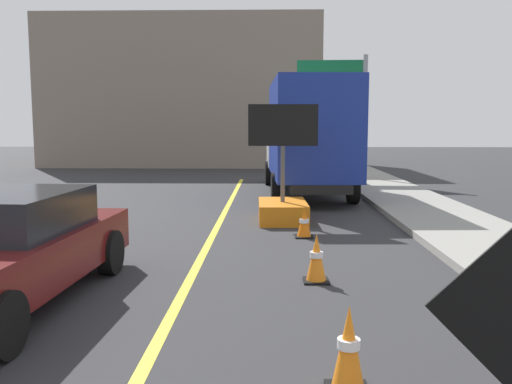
{
  "coord_description": "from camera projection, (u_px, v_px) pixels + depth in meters",
  "views": [
    {
      "loc": [
        1.14,
        1.45,
        2.2
      ],
      "look_at": [
        1.02,
        6.38,
        1.6
      ],
      "focal_mm": 38.18,
      "sensor_mm": 36.0,
      "label": 1
    }
  ],
  "objects": [
    {
      "name": "traffic_cone_mid_lane",
      "position": [
        316.0,
        258.0,
        7.69
      ],
      "size": [
        0.36,
        0.36,
        0.7
      ],
      "color": "black",
      "rests_on": "ground"
    },
    {
      "name": "far_building_block",
      "position": [
        187.0,
        95.0,
        31.75
      ],
      "size": [
        15.09,
        7.56,
        8.05
      ],
      "primitive_type": "cube",
      "color": "gray",
      "rests_on": "ground"
    },
    {
      "name": "traffic_cone_far_lane",
      "position": [
        304.0,
        223.0,
        10.79
      ],
      "size": [
        0.36,
        0.36,
        0.58
      ],
      "color": "black",
      "rests_on": "ground"
    },
    {
      "name": "traffic_cone_near_sign",
      "position": [
        349.0,
        350.0,
        4.47
      ],
      "size": [
        0.36,
        0.36,
        0.75
      ],
      "color": "black",
      "rests_on": "ground"
    },
    {
      "name": "box_truck",
      "position": [
        307.0,
        136.0,
        17.38
      ],
      "size": [
        2.71,
        8.03,
        3.55
      ],
      "color": "black",
      "rests_on": "ground"
    },
    {
      "name": "highway_guide_sign",
      "position": [
        345.0,
        95.0,
        21.6
      ],
      "size": [
        2.79,
        0.23,
        5.0
      ],
      "color": "gray",
      "rests_on": "ground"
    },
    {
      "name": "arrow_board_trailer",
      "position": [
        283.0,
        200.0,
        12.67
      ],
      "size": [
        1.6,
        1.83,
        2.7
      ],
      "color": "orange",
      "rests_on": "ground"
    },
    {
      "name": "lane_center_stripe",
      "position": [
        140.0,
        376.0,
        4.8
      ],
      "size": [
        0.14,
        36.0,
        0.01
      ],
      "primitive_type": "cube",
      "color": "yellow",
      "rests_on": "ground"
    }
  ]
}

